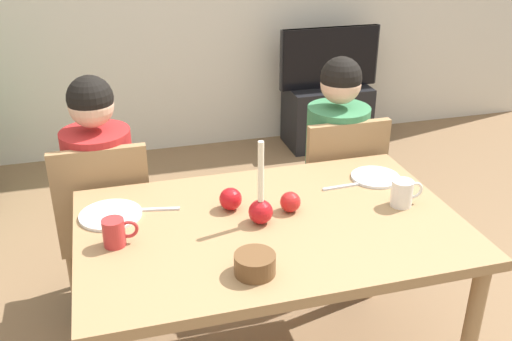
{
  "coord_description": "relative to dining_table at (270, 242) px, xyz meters",
  "views": [
    {
      "loc": [
        -0.54,
        -1.75,
        1.84
      ],
      "look_at": [
        0.0,
        0.2,
        0.87
      ],
      "focal_mm": 40.68,
      "sensor_mm": 36.0,
      "label": 1
    }
  ],
  "objects": [
    {
      "name": "plate_right",
      "position": [
        0.53,
        0.23,
        0.09
      ],
      "size": [
        0.2,
        0.2,
        0.01
      ],
      "primitive_type": "cylinder",
      "color": "silver",
      "rests_on": "dining_table"
    },
    {
      "name": "person_left_child",
      "position": [
        -0.59,
        0.64,
        -0.1
      ],
      "size": [
        0.3,
        0.3,
        1.17
      ],
      "color": "#33384C",
      "rests_on": "ground"
    },
    {
      "name": "tv",
      "position": [
        1.17,
        2.3,
        0.04
      ],
      "size": [
        0.79,
        0.05,
        0.46
      ],
      "color": "black",
      "rests_on": "tv_stand"
    },
    {
      "name": "apple_near_candle",
      "position": [
        0.1,
        0.06,
        0.12
      ],
      "size": [
        0.08,
        0.08,
        0.08
      ],
      "primitive_type": "sphere",
      "color": "red",
      "rests_on": "dining_table"
    },
    {
      "name": "mug_right",
      "position": [
        0.53,
        -0.01,
        0.14
      ],
      "size": [
        0.13,
        0.08,
        0.1
      ],
      "color": "silver",
      "rests_on": "dining_table"
    },
    {
      "name": "chair_right",
      "position": [
        0.53,
        0.61,
        -0.15
      ],
      "size": [
        0.4,
        0.4,
        0.9
      ],
      "color": "#99754C",
      "rests_on": "ground"
    },
    {
      "name": "bowl_walnuts",
      "position": [
        -0.14,
        -0.29,
        0.12
      ],
      "size": [
        0.13,
        0.13,
        0.07
      ],
      "primitive_type": "cylinder",
      "color": "brown",
      "rests_on": "dining_table"
    },
    {
      "name": "chair_left",
      "position": [
        -0.59,
        0.61,
        -0.15
      ],
      "size": [
        0.4,
        0.4,
        0.9
      ],
      "color": "#99754C",
      "rests_on": "ground"
    },
    {
      "name": "candle_centerpiece",
      "position": [
        -0.04,
        0.01,
        0.15
      ],
      "size": [
        0.09,
        0.09,
        0.32
      ],
      "color": "red",
      "rests_on": "dining_table"
    },
    {
      "name": "mug_left",
      "position": [
        -0.55,
        -0.0,
        0.13
      ],
      "size": [
        0.12,
        0.08,
        0.1
      ],
      "color": "#B72D2D",
      "rests_on": "dining_table"
    },
    {
      "name": "dining_table",
      "position": [
        0.0,
        0.0,
        0.0
      ],
      "size": [
        1.4,
        0.9,
        0.75
      ],
      "color": "#99754C",
      "rests_on": "ground"
    },
    {
      "name": "apple_by_left_plate",
      "position": [
        -0.12,
        0.14,
        0.13
      ],
      "size": [
        0.09,
        0.09,
        0.09
      ],
      "primitive_type": "sphere",
      "color": "red",
      "rests_on": "dining_table"
    },
    {
      "name": "plate_left",
      "position": [
        -0.56,
        0.21,
        0.09
      ],
      "size": [
        0.23,
        0.23,
        0.01
      ],
      "primitive_type": "cylinder",
      "color": "white",
      "rests_on": "dining_table"
    },
    {
      "name": "tv_stand",
      "position": [
        1.17,
        2.3,
        -0.43
      ],
      "size": [
        0.64,
        0.4,
        0.48
      ],
      "primitive_type": "cube",
      "color": "black",
      "rests_on": "ground"
    },
    {
      "name": "fork_left",
      "position": [
        -0.39,
        0.21,
        0.09
      ],
      "size": [
        0.18,
        0.05,
        0.01
      ],
      "primitive_type": "cube",
      "rotation": [
        0.0,
        0.0,
        -0.2
      ],
      "color": "silver",
      "rests_on": "dining_table"
    },
    {
      "name": "fork_right",
      "position": [
        0.37,
        0.19,
        0.09
      ],
      "size": [
        0.18,
        0.02,
        0.01
      ],
      "primitive_type": "cube",
      "rotation": [
        0.0,
        0.0,
        0.05
      ],
      "color": "silver",
      "rests_on": "dining_table"
    },
    {
      "name": "person_right_child",
      "position": [
        0.53,
        0.64,
        -0.1
      ],
      "size": [
        0.3,
        0.3,
        1.17
      ],
      "color": "#33384C",
      "rests_on": "ground"
    }
  ]
}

